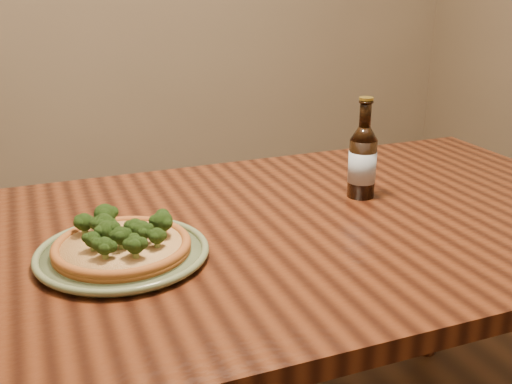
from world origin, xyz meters
name	(u,v)px	position (x,y,z in m)	size (l,w,h in m)	color
table	(280,263)	(0.00, 0.10, 0.66)	(1.60, 0.90, 0.75)	#4D2210
plate	(123,253)	(-0.34, 0.06, 0.76)	(0.32, 0.32, 0.02)	#697752
pizza	(122,243)	(-0.34, 0.06, 0.78)	(0.25, 0.25, 0.07)	#A15924
beer_bottle	(362,161)	(0.24, 0.18, 0.84)	(0.06, 0.06, 0.23)	black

